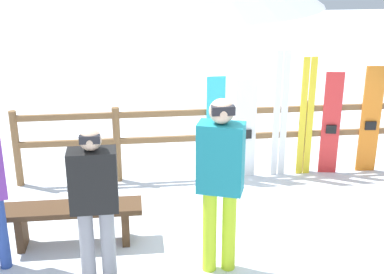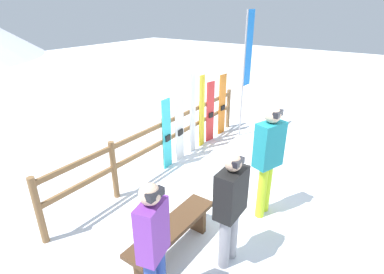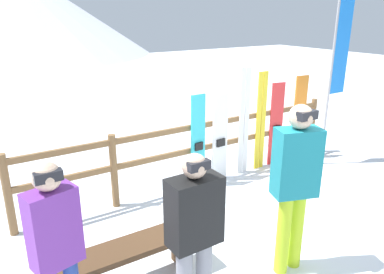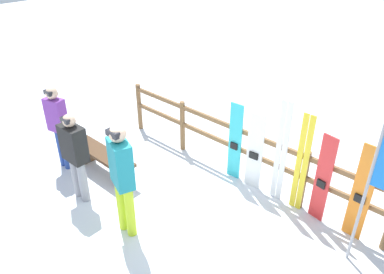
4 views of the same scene
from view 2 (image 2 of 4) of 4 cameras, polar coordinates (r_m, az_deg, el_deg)
The scene contains 13 objects.
ground_plane at distance 5.44m, azimuth 10.33°, elevation -10.91°, with size 40.00×40.00×0.00m, color white.
fence at distance 5.99m, azimuth -5.28°, elevation -0.24°, with size 5.39×0.10×1.05m.
bench at distance 4.11m, azimuth -3.73°, elevation -17.62°, with size 1.48×0.36×0.46m.
person_purple at distance 3.12m, azimuth -7.42°, elevation -19.09°, with size 0.40×0.28×1.60m.
person_black at distance 3.68m, azimuth 7.36°, elevation -12.56°, with size 0.45×0.25×1.55m.
person_teal at distance 4.55m, azimuth 14.31°, elevation -3.27°, with size 0.48×0.37×1.79m.
snowboard_cyan at distance 5.92m, azimuth -4.80°, elevation 0.46°, with size 0.25×0.06×1.45m.
snowboard_white at distance 6.23m, azimuth -2.38°, elevation 1.52°, with size 0.30×0.07×1.41m.
ski_pair_white at distance 6.53m, azimuth 0.12°, elevation 4.37°, with size 0.20×0.02×1.78m.
ski_pair_yellow at distance 6.83m, azimuth 1.89°, elevation 4.83°, with size 0.19×0.02×1.68m.
snowboard_red at distance 7.15m, azimuth 3.48°, elevation 4.74°, with size 0.25×0.09×1.46m.
snowboard_orange at distance 7.61m, azimuth 5.76°, elevation 6.12°, with size 0.28×0.07×1.53m.
rental_flag at distance 7.38m, azimuth 10.35°, elevation 14.21°, with size 0.40×0.04×2.98m.
Camera 2 is at (-4.14, -1.73, 3.06)m, focal length 28.00 mm.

